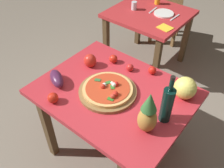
% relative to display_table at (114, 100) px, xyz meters
% --- Properties ---
extents(ground_plane, '(10.00, 10.00, 0.00)m').
position_rel_display_table_xyz_m(ground_plane, '(0.00, 0.00, -0.63)').
color(ground_plane, gray).
extents(display_table, '(1.11, 0.87, 0.72)m').
position_rel_display_table_xyz_m(display_table, '(0.00, 0.00, 0.00)').
color(display_table, '#523B22').
rests_on(display_table, ground_plane).
extents(background_table, '(0.85, 0.80, 0.72)m').
position_rel_display_table_xyz_m(background_table, '(-0.49, 1.26, -0.02)').
color(background_table, '#523B22').
rests_on(background_table, ground_plane).
extents(dining_chair, '(0.50, 0.50, 0.85)m').
position_rel_display_table_xyz_m(dining_chair, '(-0.58, 1.89, -0.14)').
color(dining_chair, olive).
rests_on(dining_chair, ground_plane).
extents(pizza_board, '(0.42, 0.42, 0.02)m').
position_rel_display_table_xyz_m(pizza_board, '(-0.02, -0.04, 0.11)').
color(pizza_board, olive).
rests_on(pizza_board, display_table).
extents(pizza, '(0.36, 0.36, 0.06)m').
position_rel_display_table_xyz_m(pizza, '(-0.02, -0.04, 0.13)').
color(pizza, '#E4B064').
rests_on(pizza, pizza_board).
extents(wine_bottle, '(0.08, 0.08, 0.36)m').
position_rel_display_table_xyz_m(wine_bottle, '(0.42, -0.00, 0.23)').
color(wine_bottle, black).
rests_on(wine_bottle, display_table).
extents(pineapple_left, '(0.12, 0.12, 0.31)m').
position_rel_display_table_xyz_m(pineapple_left, '(0.37, -0.14, 0.23)').
color(pineapple_left, '#B07F38').
rests_on(pineapple_left, display_table).
extents(melon, '(0.16, 0.16, 0.16)m').
position_rel_display_table_xyz_m(melon, '(0.42, 0.27, 0.17)').
color(melon, '#EEE266').
rests_on(melon, display_table).
extents(bell_pepper, '(0.10, 0.10, 0.11)m').
position_rel_display_table_xyz_m(bell_pepper, '(-0.34, 0.12, 0.14)').
color(bell_pepper, red).
rests_on(bell_pepper, display_table).
extents(eggplant, '(0.22, 0.17, 0.09)m').
position_rel_display_table_xyz_m(eggplant, '(-0.39, -0.20, 0.14)').
color(eggplant, '#491E40').
rests_on(eggplant, display_table).
extents(tomato_at_corner, '(0.06, 0.06, 0.06)m').
position_rel_display_table_xyz_m(tomato_at_corner, '(-0.05, 0.27, 0.12)').
color(tomato_at_corner, red).
rests_on(tomato_at_corner, display_table).
extents(tomato_beside_pepper, '(0.07, 0.07, 0.07)m').
position_rel_display_table_xyz_m(tomato_beside_pepper, '(-0.22, 0.27, 0.13)').
color(tomato_beside_pepper, red).
rests_on(tomato_beside_pepper, display_table).
extents(tomato_by_bottle, '(0.06, 0.06, 0.06)m').
position_rel_display_table_xyz_m(tomato_by_bottle, '(0.11, 0.35, 0.13)').
color(tomato_by_bottle, red).
rests_on(tomato_by_bottle, display_table).
extents(tomato_near_board, '(0.08, 0.08, 0.08)m').
position_rel_display_table_xyz_m(tomato_near_board, '(-0.26, -0.35, 0.13)').
color(tomato_near_board, red).
rests_on(tomato_near_board, display_table).
extents(drinking_glass_water, '(0.06, 0.06, 0.09)m').
position_rel_display_table_xyz_m(drinking_glass_water, '(-0.66, 1.20, 0.14)').
color(drinking_glass_water, silver).
rests_on(drinking_glass_water, background_table).
extents(dinner_plate, '(0.22, 0.22, 0.02)m').
position_rel_display_table_xyz_m(dinner_plate, '(-0.34, 1.32, 0.10)').
color(dinner_plate, white).
rests_on(dinner_plate, background_table).
extents(fork_utensil, '(0.03, 0.18, 0.01)m').
position_rel_display_table_xyz_m(fork_utensil, '(-0.48, 1.32, 0.10)').
color(fork_utensil, silver).
rests_on(fork_utensil, background_table).
extents(knife_utensil, '(0.02, 0.18, 0.01)m').
position_rel_display_table_xyz_m(knife_utensil, '(-0.20, 1.32, 0.10)').
color(knife_utensil, silver).
rests_on(knife_utensil, background_table).
extents(napkin_folded, '(0.16, 0.14, 0.01)m').
position_rel_display_table_xyz_m(napkin_folded, '(-0.17, 1.06, 0.10)').
color(napkin_folded, yellow).
rests_on(napkin_folded, background_table).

